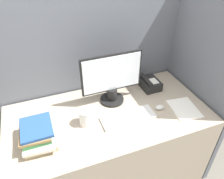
# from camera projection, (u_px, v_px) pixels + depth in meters

# --- Properties ---
(cubicle_panel_rear) EXTENTS (1.97, 0.04, 1.71)m
(cubicle_panel_rear) POSITION_uv_depth(u_px,v_px,m) (92.00, 76.00, 1.97)
(cubicle_panel_rear) COLOR slate
(cubicle_panel_rear) RESTS_ON ground_plane
(cubicle_panel_right) EXTENTS (0.04, 0.85, 1.71)m
(cubicle_panel_right) POSITION_uv_depth(u_px,v_px,m) (196.00, 81.00, 1.90)
(cubicle_panel_right) COLOR slate
(cubicle_panel_right) RESTS_ON ground_plane
(desk) EXTENTS (1.57, 0.79, 0.76)m
(desk) POSITION_uv_depth(u_px,v_px,m) (109.00, 146.00, 1.92)
(desk) COLOR tan
(desk) RESTS_ON ground_plane
(monitor) EXTENTS (0.49, 0.20, 0.43)m
(monitor) POSITION_uv_depth(u_px,v_px,m) (112.00, 81.00, 1.72)
(monitor) COLOR black
(monitor) RESTS_ON desk
(keyboard) EXTENTS (0.42, 0.15, 0.02)m
(keyboard) POSITION_uv_depth(u_px,v_px,m) (128.00, 117.00, 1.66)
(keyboard) COLOR silver
(keyboard) RESTS_ON desk
(mouse) EXTENTS (0.07, 0.04, 0.04)m
(mouse) POSITION_uv_depth(u_px,v_px,m) (160.00, 107.00, 1.74)
(mouse) COLOR silver
(mouse) RESTS_ON desk
(coffee_cup) EXTENTS (0.10, 0.10, 0.13)m
(coffee_cup) POSITION_uv_depth(u_px,v_px,m) (86.00, 117.00, 1.58)
(coffee_cup) COLOR white
(coffee_cup) RESTS_ON desk
(book_stack) EXTENTS (0.23, 0.30, 0.14)m
(book_stack) POSITION_uv_depth(u_px,v_px,m) (38.00, 134.00, 1.45)
(book_stack) COLOR #C6B78C
(book_stack) RESTS_ON desk
(desk_telephone) EXTENTS (0.15, 0.20, 0.11)m
(desk_telephone) POSITION_uv_depth(u_px,v_px,m) (149.00, 83.00, 1.97)
(desk_telephone) COLOR black
(desk_telephone) RESTS_ON desk
(paper_pile) EXTENTS (0.23, 0.28, 0.01)m
(paper_pile) POSITION_uv_depth(u_px,v_px,m) (184.00, 109.00, 1.75)
(paper_pile) COLOR white
(paper_pile) RESTS_ON desk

